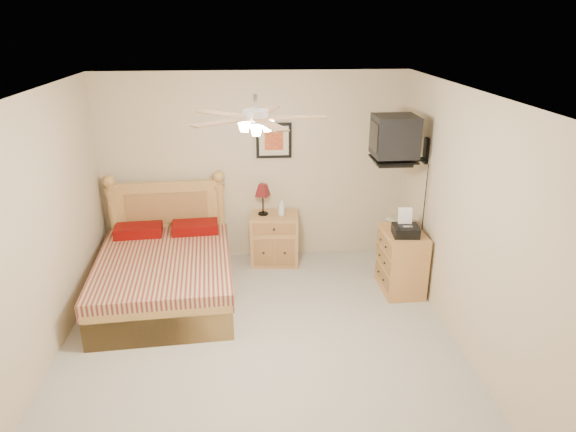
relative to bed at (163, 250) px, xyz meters
name	(u,v)px	position (x,y,z in m)	size (l,w,h in m)	color
floor	(261,351)	(1.07, -1.12, -0.63)	(4.50, 4.50, 0.00)	#A5A095
ceiling	(255,96)	(1.07, -1.12, 1.87)	(4.00, 4.50, 0.04)	white
wall_back	(254,168)	(1.07, 1.13, 0.62)	(4.00, 0.04, 2.50)	#CAB795
wall_front	(270,413)	(1.07, -3.37, 0.62)	(4.00, 0.04, 2.50)	#CAB795
wall_left	(31,243)	(-0.93, -1.12, 0.62)	(0.04, 4.50, 2.50)	#CAB795
wall_right	(471,229)	(3.07, -1.12, 0.62)	(0.04, 4.50, 2.50)	#CAB795
bed	(163,250)	(0.00, 0.00, 0.00)	(1.49, 1.95, 1.26)	#A87A33
nightstand	(275,238)	(1.33, 0.88, -0.29)	(0.63, 0.47, 0.68)	#AD7549
table_lamp	(263,199)	(1.18, 0.91, 0.26)	(0.22, 0.22, 0.42)	#5E1415
lotion_bottle	(282,207)	(1.42, 0.86, 0.17)	(0.09, 0.09, 0.24)	white
framed_picture	(274,141)	(1.34, 1.11, 0.99)	(0.46, 0.04, 0.46)	black
dresser	(402,261)	(2.80, -0.01, -0.25)	(0.45, 0.65, 0.76)	#A27943
fax_machine	(406,223)	(2.78, -0.12, 0.28)	(0.29, 0.31, 0.31)	black
magazine_lower	(393,223)	(2.74, 0.24, 0.14)	(0.23, 0.30, 0.03)	beige
magazine_upper	(394,220)	(2.76, 0.27, 0.17)	(0.22, 0.30, 0.02)	gray
wall_tv	(408,139)	(2.82, 0.22, 1.18)	(0.56, 0.46, 0.58)	black
ceiling_fan	(256,117)	(1.07, -1.32, 1.73)	(1.14, 1.14, 0.28)	silver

